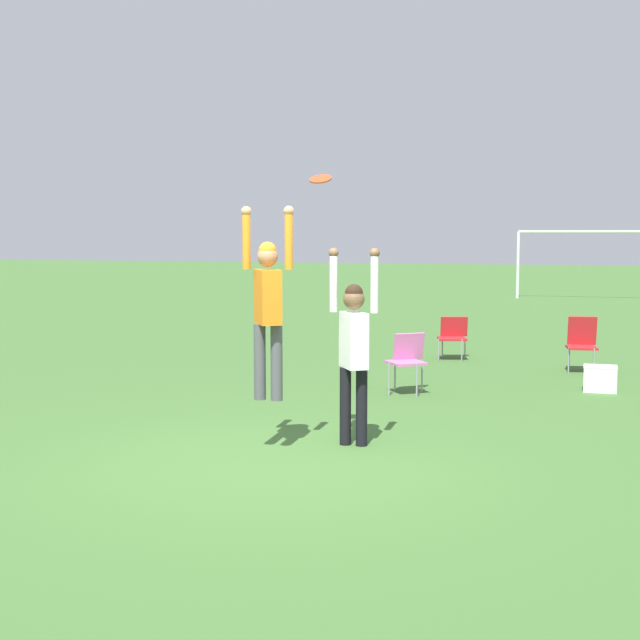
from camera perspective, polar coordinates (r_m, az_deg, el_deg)
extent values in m
plane|color=#3D662D|center=(8.77, -3.24, -9.00)|extent=(120.00, 120.00, 0.00)
cylinder|color=#4C4C51|center=(9.02, -3.88, -2.68)|extent=(0.12, 0.12, 0.77)
cylinder|color=#4C4C51|center=(8.96, -2.80, -2.73)|extent=(0.12, 0.12, 0.77)
cube|color=orange|center=(8.92, -3.36, 1.49)|extent=(0.39, 0.44, 0.55)
sphere|color=#9E704C|center=(8.90, -3.38, 4.08)|extent=(0.21, 0.21, 0.21)
sphere|color=orange|center=(8.90, -3.38, 4.45)|extent=(0.18, 0.18, 0.18)
cylinder|color=orange|center=(8.98, -4.73, 5.10)|extent=(0.08, 0.08, 0.58)
sphere|color=#9E704C|center=(8.98, -4.74, 6.94)|extent=(0.10, 0.10, 0.10)
cylinder|color=orange|center=(8.82, -2.01, 5.11)|extent=(0.08, 0.08, 0.58)
sphere|color=#9E704C|center=(8.82, -2.02, 6.98)|extent=(0.10, 0.10, 0.10)
cylinder|color=black|center=(9.34, 1.64, -5.53)|extent=(0.12, 0.12, 0.82)
cylinder|color=black|center=(9.30, 2.68, -5.59)|extent=(0.12, 0.12, 0.82)
cube|color=white|center=(9.21, 2.17, -1.30)|extent=(0.38, 0.43, 0.58)
sphere|color=brown|center=(9.17, 2.18, 1.35)|extent=(0.22, 0.22, 0.22)
sphere|color=black|center=(9.16, 2.18, 1.73)|extent=(0.19, 0.19, 0.19)
cylinder|color=white|center=(9.22, 0.87, 2.42)|extent=(0.08, 0.08, 0.61)
sphere|color=brown|center=(9.21, 0.88, 4.32)|extent=(0.10, 0.10, 0.10)
cylinder|color=white|center=(9.11, 3.51, 2.37)|extent=(0.08, 0.08, 0.61)
sphere|color=brown|center=(9.09, 3.52, 4.30)|extent=(0.10, 0.10, 0.10)
cylinder|color=#E04C23|center=(9.01, 0.04, 9.02)|extent=(0.23, 0.21, 0.11)
cylinder|color=gray|center=(14.64, 15.63, -2.52)|extent=(0.02, 0.02, 0.42)
cylinder|color=gray|center=(14.63, 17.13, -2.56)|extent=(0.02, 0.02, 0.42)
cylinder|color=gray|center=(15.01, 15.66, -2.32)|extent=(0.02, 0.02, 0.42)
cylinder|color=gray|center=(15.01, 17.12, -2.36)|extent=(0.02, 0.02, 0.42)
cube|color=#B21E23|center=(14.80, 16.40, -1.71)|extent=(0.52, 0.52, 0.04)
cube|color=#B21E23|center=(14.98, 16.44, -0.66)|extent=(0.46, 0.19, 0.46)
cylinder|color=gray|center=(15.71, 7.60, -1.89)|extent=(0.02, 0.02, 0.39)
cylinder|color=gray|center=(15.65, 9.07, -1.94)|extent=(0.02, 0.02, 0.39)
cylinder|color=gray|center=(16.10, 7.83, -1.71)|extent=(0.02, 0.02, 0.39)
cylinder|color=gray|center=(16.05, 9.27, -1.76)|extent=(0.02, 0.02, 0.39)
cube|color=#B21E23|center=(15.85, 8.45, -1.19)|extent=(0.59, 0.59, 0.04)
cube|color=#B21E23|center=(16.05, 8.58, -0.41)|extent=(0.49, 0.22, 0.35)
cylinder|color=gray|center=(12.22, 4.44, -3.80)|extent=(0.02, 0.02, 0.45)
cylinder|color=gray|center=(12.14, 6.22, -3.87)|extent=(0.02, 0.02, 0.45)
cylinder|color=gray|center=(12.59, 4.82, -3.53)|extent=(0.02, 0.02, 0.45)
cylinder|color=gray|center=(12.51, 6.54, -3.60)|extent=(0.02, 0.02, 0.45)
cube|color=#C666A3|center=(12.33, 5.51, -2.74)|extent=(0.63, 0.63, 0.04)
cube|color=#C666A3|center=(12.51, 5.71, -1.68)|extent=(0.42, 0.36, 0.37)
cube|color=white|center=(13.11, 17.49, -3.65)|extent=(0.45, 0.32, 0.34)
cube|color=silver|center=(13.08, 17.51, -2.86)|extent=(0.45, 0.33, 0.02)
cylinder|color=white|center=(31.70, 12.55, 3.45)|extent=(0.10, 0.10, 2.30)
cylinder|color=white|center=(31.62, 18.96, 5.36)|extent=(7.00, 0.10, 0.10)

